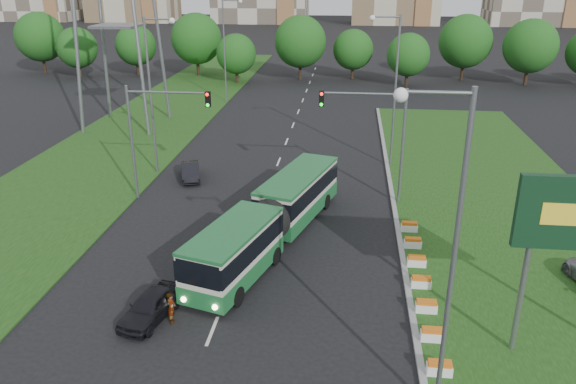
# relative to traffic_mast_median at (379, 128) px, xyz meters

# --- Properties ---
(ground) EXTENTS (360.00, 360.00, 0.00)m
(ground) POSITION_rel_traffic_mast_median_xyz_m (-4.78, -10.00, -5.35)
(ground) COLOR black
(ground) RESTS_ON ground
(grass_median) EXTENTS (14.00, 60.00, 0.15)m
(grass_median) POSITION_rel_traffic_mast_median_xyz_m (8.22, -2.00, -5.27)
(grass_median) COLOR #193F12
(grass_median) RESTS_ON ground
(median_kerb) EXTENTS (0.30, 60.00, 0.18)m
(median_kerb) POSITION_rel_traffic_mast_median_xyz_m (1.27, -2.00, -5.26)
(median_kerb) COLOR gray
(median_kerb) RESTS_ON ground
(left_verge) EXTENTS (12.00, 110.00, 0.10)m
(left_verge) POSITION_rel_traffic_mast_median_xyz_m (-22.78, 15.00, -5.30)
(left_verge) COLOR #193F12
(left_verge) RESTS_ON ground
(lane_markings) EXTENTS (0.20, 100.00, 0.01)m
(lane_markings) POSITION_rel_traffic_mast_median_xyz_m (-7.78, 10.00, -5.35)
(lane_markings) COLOR silver
(lane_markings) RESTS_ON ground
(flower_planters) EXTENTS (1.10, 13.70, 0.60)m
(flower_planters) POSITION_rel_traffic_mast_median_xyz_m (1.92, -11.40, -4.90)
(flower_planters) COLOR white
(flower_planters) RESTS_ON grass_median
(traffic_mast_median) EXTENTS (5.76, 0.32, 8.00)m
(traffic_mast_median) POSITION_rel_traffic_mast_median_xyz_m (0.00, 0.00, 0.00)
(traffic_mast_median) COLOR slate
(traffic_mast_median) RESTS_ON ground
(traffic_mast_left) EXTENTS (5.76, 0.32, 8.00)m
(traffic_mast_left) POSITION_rel_traffic_mast_median_xyz_m (-15.16, -1.00, 0.00)
(traffic_mast_left) COLOR slate
(traffic_mast_left) RESTS_ON ground
(street_lamps) EXTENTS (36.00, 60.00, 12.00)m
(street_lamps) POSITION_rel_traffic_mast_median_xyz_m (-7.78, 0.00, 0.65)
(street_lamps) COLOR slate
(street_lamps) RESTS_ON ground
(tree_line) EXTENTS (120.00, 8.00, 9.00)m
(tree_line) POSITION_rel_traffic_mast_median_xyz_m (5.22, 45.00, -0.85)
(tree_line) COLOR #1A4E14
(tree_line) RESTS_ON ground
(articulated_bus) EXTENTS (2.55, 16.35, 2.69)m
(articulated_bus) POSITION_rel_traffic_mast_median_xyz_m (-6.46, -7.09, -3.70)
(articulated_bus) COLOR beige
(articulated_bus) RESTS_ON ground
(car_left_near) EXTENTS (2.44, 4.15, 1.33)m
(car_left_near) POSITION_rel_traffic_mast_median_xyz_m (-10.82, -15.33, -4.69)
(car_left_near) COLOR black
(car_left_near) RESTS_ON ground
(car_left_far) EXTENTS (2.45, 4.09, 1.27)m
(car_left_far) POSITION_rel_traffic_mast_median_xyz_m (-14.04, 3.13, -4.71)
(car_left_far) COLOR black
(car_left_far) RESTS_ON ground
(pedestrian) EXTENTS (0.45, 0.61, 1.55)m
(pedestrian) POSITION_rel_traffic_mast_median_xyz_m (-9.76, -15.52, -4.57)
(pedestrian) COLOR gray
(pedestrian) RESTS_ON ground
(shopping_trolley) EXTENTS (0.40, 0.42, 0.68)m
(shopping_trolley) POSITION_rel_traffic_mast_median_xyz_m (-7.94, -14.04, -5.01)
(shopping_trolley) COLOR orange
(shopping_trolley) RESTS_ON ground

